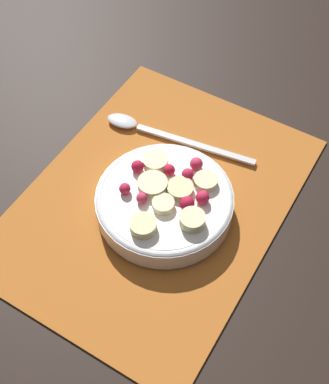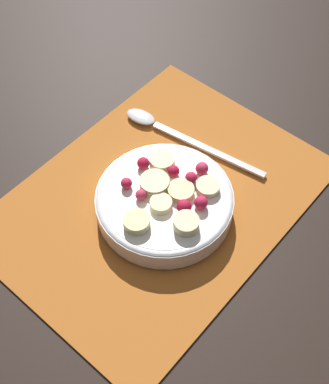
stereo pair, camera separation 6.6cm
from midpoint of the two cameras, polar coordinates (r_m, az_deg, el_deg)
The scene contains 4 objects.
ground_plane at distance 0.71m, azimuth -3.62°, elevation -1.15°, with size 3.00×3.00×0.00m, color black.
placemat at distance 0.70m, azimuth -3.63°, elevation -1.01°, with size 0.42×0.32×0.01m.
fruit_bowl at distance 0.67m, azimuth -2.75°, elevation -1.12°, with size 0.17×0.17×0.05m.
spoon at distance 0.77m, azimuth -4.00°, elevation 6.48°, with size 0.05×0.22×0.01m.
Camera 1 is at (0.34, 0.22, 0.58)m, focal length 50.00 mm.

